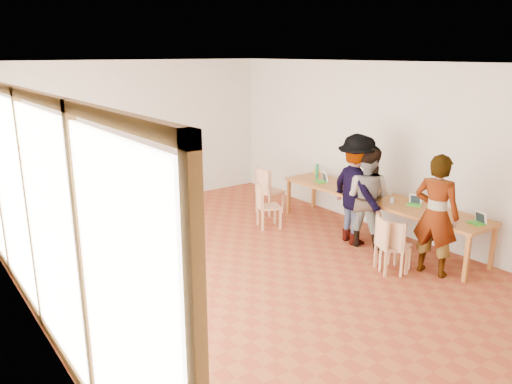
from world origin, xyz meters
TOP-DOWN VIEW (x-y plane):
  - ground at (0.00, 0.00)m, footprint 8.00×8.00m
  - wall_back at (0.00, 4.00)m, footprint 6.00×0.10m
  - wall_right at (3.00, 0.00)m, footprint 0.10×8.00m
  - window_wall at (-2.96, 0.00)m, footprint 0.10×8.00m
  - ceiling at (0.00, 0.00)m, footprint 6.00×8.00m
  - communal_table at (2.50, -0.40)m, footprint 0.80×4.00m
  - side_table at (-2.29, 3.12)m, footprint 0.90×0.90m
  - chair_near at (1.53, -1.44)m, footprint 0.51×0.51m
  - chair_mid at (1.60, -1.52)m, footprint 0.47×0.47m
  - chair_far at (1.25, 1.15)m, footprint 0.51×0.51m
  - chair_empty at (1.80, 1.80)m, footprint 0.48×0.48m
  - chair_spare at (-2.28, 1.75)m, footprint 0.57×0.57m
  - person_near at (2.03, -1.87)m, footprint 0.57×0.74m
  - person_mid at (2.10, -0.51)m, footprint 0.88×0.99m
  - person_far at (2.06, -0.33)m, footprint 0.94×1.32m
  - laptop_near at (2.58, -2.21)m, footprint 0.23×0.25m
  - laptop_mid at (2.61, -1.09)m, footprint 0.25×0.26m
  - laptop_far at (2.45, 0.89)m, footprint 0.27×0.29m
  - yellow_mug at (2.76, 1.39)m, footprint 0.16×0.16m
  - green_bottle at (2.57, 1.18)m, footprint 0.07×0.07m
  - clear_glass at (2.41, -0.79)m, footprint 0.07×0.07m
  - condiment_cup at (2.75, -0.46)m, footprint 0.08×0.08m
  - pink_phone at (2.75, -0.43)m, footprint 0.05×0.10m
  - black_pouch at (2.50, 0.02)m, footprint 0.16×0.26m

SIDE VIEW (x-z plane):
  - ground at x=0.00m, z-range 0.00..0.00m
  - chair_mid at x=1.60m, z-range 0.28..0.71m
  - chair_near at x=1.53m, z-range 0.29..0.73m
  - chair_far at x=1.25m, z-range 0.29..0.74m
  - chair_spare at x=-2.28m, z-range 0.31..0.78m
  - chair_empty at x=1.80m, z-range 0.33..0.82m
  - side_table at x=-2.29m, z-range 0.29..1.04m
  - communal_table at x=2.50m, z-range 0.33..1.08m
  - pink_phone at x=2.75m, z-range 0.75..0.76m
  - condiment_cup at x=2.75m, z-range 0.75..0.81m
  - clear_glass at x=2.41m, z-range 0.75..0.84m
  - black_pouch at x=2.50m, z-range 0.75..0.84m
  - laptop_mid at x=2.61m, z-range 0.71..0.89m
  - laptop_near at x=2.58m, z-range 0.71..0.89m
  - yellow_mug at x=2.76m, z-range 0.75..0.85m
  - laptop_far at x=2.45m, z-range 0.71..0.90m
  - person_mid at x=2.10m, z-range 0.00..1.67m
  - green_bottle at x=2.57m, z-range 0.75..1.03m
  - person_near at x=2.03m, z-range 0.00..1.79m
  - person_far at x=2.06m, z-range 0.00..1.86m
  - wall_back at x=0.00m, z-range 0.00..3.00m
  - wall_right at x=3.00m, z-range 0.00..3.00m
  - window_wall at x=-2.96m, z-range 0.00..3.00m
  - ceiling at x=0.00m, z-range 3.00..3.04m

